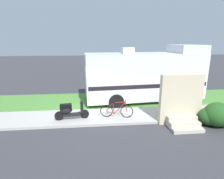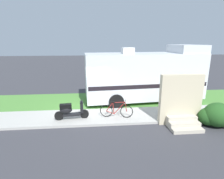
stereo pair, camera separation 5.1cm
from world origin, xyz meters
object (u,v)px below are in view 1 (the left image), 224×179
at_px(motorhome_rv, 146,75).
at_px(bicycle, 117,110).
at_px(bottle_green, 173,112).
at_px(pickup_truck_near, 132,73).
at_px(scooter, 70,111).

xyz_separation_m(motorhome_rv, bicycle, (-2.21, -2.75, -1.24)).
bearing_deg(bottle_green, pickup_truck_near, 94.93).
bearing_deg(scooter, bicycle, 0.56).
distance_m(scooter, bicycle, 2.28).
bearing_deg(bottle_green, scooter, -178.01).
distance_m(motorhome_rv, bottle_green, 3.10).
bearing_deg(bottle_green, bicycle, -176.95).
height_order(bicycle, bottle_green, bicycle).
bearing_deg(pickup_truck_near, bottle_green, -85.07).
relative_size(pickup_truck_near, bottle_green, 20.58).
xyz_separation_m(scooter, bottle_green, (5.33, 0.18, -0.34)).
distance_m(motorhome_rv, scooter, 5.40).
height_order(bicycle, pickup_truck_near, pickup_truck_near).
bearing_deg(motorhome_rv, pickup_truck_near, 87.79).
height_order(pickup_truck_near, bottle_green, pickup_truck_near).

